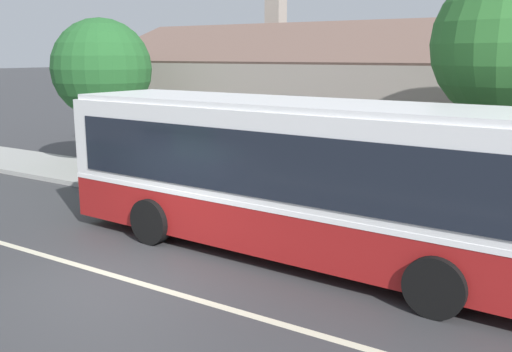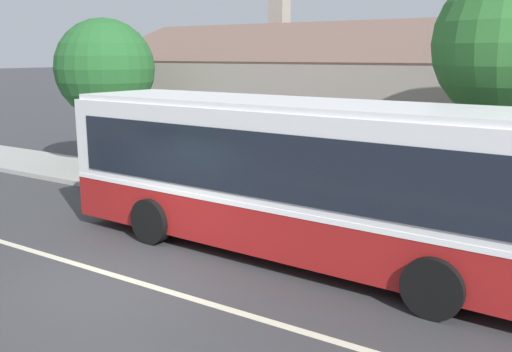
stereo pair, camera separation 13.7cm
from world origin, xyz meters
TOP-DOWN VIEW (x-y plane):
  - ground_plane at (0.00, 0.00)m, footprint 300.00×300.00m
  - sidewalk_far at (0.00, 6.00)m, footprint 60.00×3.00m
  - lane_divider_stripe at (0.00, 0.00)m, footprint 60.00×0.16m
  - community_building at (1.15, 13.89)m, footprint 25.08×8.95m
  - transit_bus at (2.06, 2.90)m, footprint 10.74×3.05m
  - bench_by_building at (-6.41, 5.72)m, footprint 1.85×0.51m
  - street_tree_secondary at (-7.85, 6.92)m, footprint 3.42×3.42m

SIDE VIEW (x-z plane):
  - ground_plane at x=0.00m, z-range 0.00..0.00m
  - lane_divider_stripe at x=0.00m, z-range 0.00..0.01m
  - sidewalk_far at x=0.00m, z-range 0.00..0.15m
  - bench_by_building at x=-6.41m, z-range 0.11..1.05m
  - transit_bus at x=2.06m, z-range 0.12..3.26m
  - community_building at x=1.15m, z-range -1.19..5.14m
  - street_tree_secondary at x=-7.85m, z-range 0.91..6.17m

